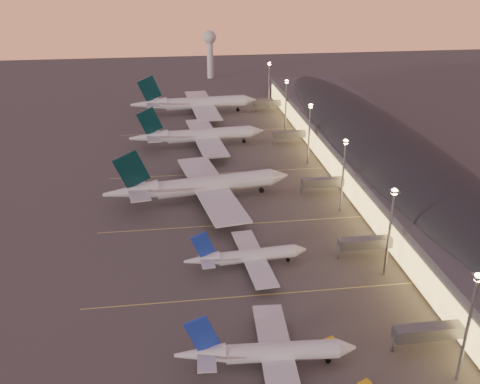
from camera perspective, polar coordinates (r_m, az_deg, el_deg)
name	(u,v)px	position (r m, az deg, el deg)	size (l,w,h in m)	color
ground	(255,284)	(145.05, 1.62, -9.82)	(700.00, 700.00, 0.00)	#474441
airliner_narrow_south	(267,353)	(118.39, 2.86, -16.74)	(38.90, 34.76, 13.91)	silver
airliner_narrow_north	(247,256)	(150.91, 0.71, -6.87)	(35.33, 31.66, 12.61)	silver
airliner_wide_near	(200,186)	(189.92, -4.30, 0.65)	(66.89, 61.64, 21.44)	silver
airliner_wide_mid	(198,136)	(245.11, -4.47, 6.02)	(61.65, 56.42, 19.72)	silver
airliner_wide_far	(195,103)	(297.45, -4.83, 9.39)	(69.13, 63.09, 22.11)	silver
terminal_building	(380,152)	(220.12, 14.67, 4.18)	(56.35, 255.00, 17.46)	#494A4F
light_masts	(323,139)	(202.22, 8.86, 5.56)	(2.20, 217.20, 25.90)	slate
radar_tower	(210,46)	(384.39, -3.23, 15.26)	(9.00, 9.00, 32.50)	silver
lane_markings	(236,217)	(179.24, -0.42, -2.72)	(90.00, 180.36, 0.00)	#D8C659
baggage_tug_b	(328,342)	(127.30, 9.40, -15.48)	(3.91, 2.78, 1.09)	yellow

